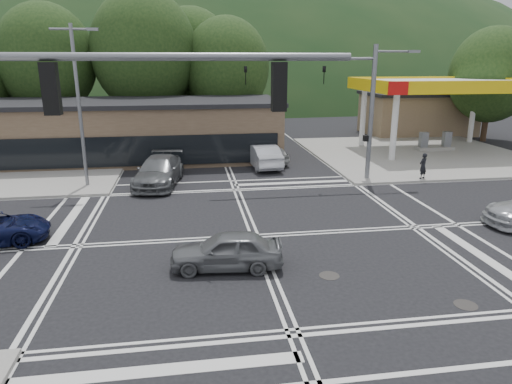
{
  "coord_description": "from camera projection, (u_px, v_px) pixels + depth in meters",
  "views": [
    {
      "loc": [
        -2.61,
        -17.71,
        7.14
      ],
      "look_at": [
        0.32,
        1.82,
        1.4
      ],
      "focal_mm": 32.0,
      "sensor_mm": 36.0,
      "label": 1
    }
  ],
  "objects": [
    {
      "name": "ground",
      "position": [
        255.0,
        236.0,
        19.18
      ],
      "size": [
        120.0,
        120.0,
        0.0
      ],
      "primitive_type": "plane",
      "color": "black",
      "rests_on": "ground"
    },
    {
      "name": "sidewalk_ne",
      "position": [
        417.0,
        154.0,
        35.55
      ],
      "size": [
        16.0,
        16.0,
        0.15
      ],
      "primitive_type": "cube",
      "color": "gray",
      "rests_on": "ground"
    },
    {
      "name": "sidewalk_nw",
      "position": [
        7.0,
        167.0,
        31.26
      ],
      "size": [
        16.0,
        16.0,
        0.15
      ],
      "primitive_type": "cube",
      "color": "gray",
      "rests_on": "ground"
    },
    {
      "name": "gas_station_canopy",
      "position": [
        441.0,
        88.0,
        35.38
      ],
      "size": [
        12.32,
        8.34,
        5.75
      ],
      "color": "silver",
      "rests_on": "ground"
    },
    {
      "name": "convenience_store",
      "position": [
        417.0,
        115.0,
        45.25
      ],
      "size": [
        10.0,
        6.0,
        3.8
      ],
      "primitive_type": "cube",
      "color": "#846B4F",
      "rests_on": "ground"
    },
    {
      "name": "commercial_row",
      "position": [
        114.0,
        132.0,
        33.62
      ],
      "size": [
        24.0,
        8.0,
        4.0
      ],
      "primitive_type": "cube",
      "color": "brown",
      "rests_on": "ground"
    },
    {
      "name": "hill_north",
      "position": [
        198.0,
        92.0,
        104.64
      ],
      "size": [
        252.0,
        126.0,
        140.0
      ],
      "primitive_type": "ellipsoid",
      "color": "#183517",
      "rests_on": "ground"
    },
    {
      "name": "tree_n_a",
      "position": [
        47.0,
        60.0,
        37.98
      ],
      "size": [
        8.0,
        8.0,
        11.75
      ],
      "color": "#382619",
      "rests_on": "ground"
    },
    {
      "name": "tree_n_b",
      "position": [
        144.0,
        52.0,
        38.94
      ],
      "size": [
        9.0,
        9.0,
        12.98
      ],
      "color": "#382619",
      "rests_on": "ground"
    },
    {
      "name": "tree_n_c",
      "position": [
        226.0,
        67.0,
        40.3
      ],
      "size": [
        7.6,
        7.6,
        10.87
      ],
      "color": "#382619",
      "rests_on": "ground"
    },
    {
      "name": "tree_n_e",
      "position": [
        191.0,
        60.0,
        43.49
      ],
      "size": [
        8.4,
        8.4,
        11.98
      ],
      "color": "#382619",
      "rests_on": "ground"
    },
    {
      "name": "tree_ne",
      "position": [
        492.0,
        75.0,
        39.97
      ],
      "size": [
        7.2,
        7.2,
        9.99
      ],
      "color": "#382619",
      "rests_on": "ground"
    },
    {
      "name": "streetlight_nw",
      "position": [
        80.0,
        99.0,
        25.11
      ],
      "size": [
        2.5,
        0.25,
        9.0
      ],
      "color": "slate",
      "rests_on": "ground"
    },
    {
      "name": "signal_mast_ne",
      "position": [
        352.0,
        97.0,
        26.54
      ],
      "size": [
        11.65,
        0.3,
        8.0
      ],
      "color": "slate",
      "rests_on": "ground"
    },
    {
      "name": "car_grey_center",
      "position": [
        227.0,
        250.0,
        16.09
      ],
      "size": [
        4.1,
        1.97,
        1.35
      ],
      "primitive_type": "imported",
      "rotation": [
        0.0,
        0.0,
        -1.67
      ],
      "color": "slate",
      "rests_on": "ground"
    },
    {
      "name": "car_queue_a",
      "position": [
        263.0,
        155.0,
        31.39
      ],
      "size": [
        2.1,
        4.98,
        1.6
      ],
      "primitive_type": "imported",
      "rotation": [
        0.0,
        0.0,
        3.23
      ],
      "color": "silver",
      "rests_on": "ground"
    },
    {
      "name": "car_queue_b",
      "position": [
        270.0,
        153.0,
        32.74
      ],
      "size": [
        2.31,
        4.36,
        1.41
      ],
      "primitive_type": "imported",
      "rotation": [
        0.0,
        0.0,
        3.3
      ],
      "color": "#B3B4AF",
      "rests_on": "ground"
    },
    {
      "name": "car_northbound",
      "position": [
        159.0,
        171.0,
        26.87
      ],
      "size": [
        3.18,
        5.94,
        1.64
      ],
      "primitive_type": "imported",
      "rotation": [
        0.0,
        0.0,
        -0.16
      ],
      "color": "#595C5E",
      "rests_on": "ground"
    },
    {
      "name": "pedestrian",
      "position": [
        423.0,
        166.0,
        27.68
      ],
      "size": [
        0.68,
        0.6,
        1.57
      ],
      "primitive_type": "imported",
      "rotation": [
        0.0,
        0.0,
        3.63
      ],
      "color": "black",
      "rests_on": "sidewalk_ne"
    }
  ]
}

